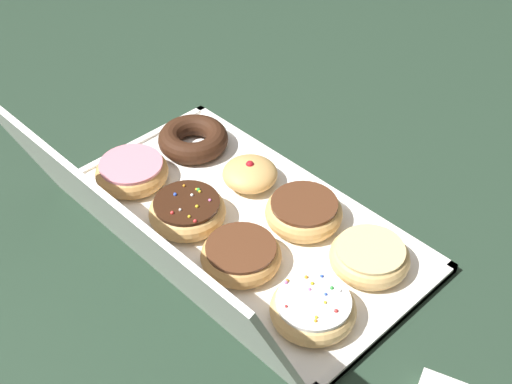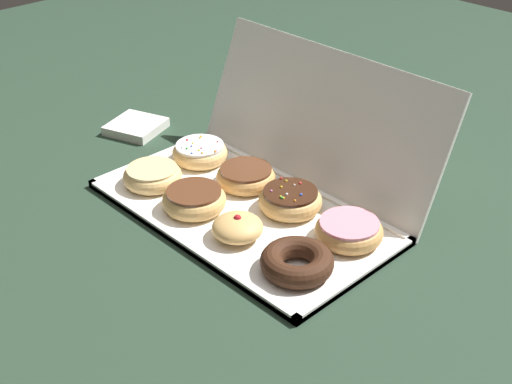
{
  "view_description": "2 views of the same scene",
  "coord_description": "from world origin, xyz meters",
  "px_view_note": "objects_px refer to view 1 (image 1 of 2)",
  "views": [
    {
      "loc": [
        -0.57,
        0.53,
        0.75
      ],
      "look_at": [
        0.01,
        -0.03,
        0.05
      ],
      "focal_mm": 48.94,
      "sensor_mm": 36.0,
      "label": 1
    },
    {
      "loc": [
        0.8,
        -0.74,
        0.71
      ],
      "look_at": [
        0.04,
        0.0,
        0.06
      ],
      "focal_mm": 49.29,
      "sensor_mm": 36.0,
      "label": 2
    }
  ],
  "objects_px": {
    "chocolate_frosted_donut_1": "(304,212)",
    "chocolate_cake_ring_donut_3": "(193,139)",
    "sprinkle_donut_6": "(187,211)",
    "chocolate_frosted_donut_5": "(241,255)",
    "pink_frosted_donut_7": "(132,171)",
    "jelly_filled_donut_2": "(250,174)",
    "sprinkle_donut_4": "(313,309)",
    "glazed_ring_donut_0": "(370,256)",
    "donut_box": "(246,223)"
  },
  "relations": [
    {
      "from": "sprinkle_donut_4",
      "to": "donut_box",
      "type": "bearing_deg",
      "value": -18.7
    },
    {
      "from": "chocolate_cake_ring_donut_3",
      "to": "sprinkle_donut_4",
      "type": "xyz_separation_m",
      "value": [
        -0.39,
        0.13,
        0.0
      ]
    },
    {
      "from": "jelly_filled_donut_2",
      "to": "sprinkle_donut_6",
      "type": "relative_size",
      "value": 0.76
    },
    {
      "from": "chocolate_frosted_donut_5",
      "to": "sprinkle_donut_6",
      "type": "distance_m",
      "value": 0.12
    },
    {
      "from": "pink_frosted_donut_7",
      "to": "sprinkle_donut_4",
      "type": "bearing_deg",
      "value": -179.93
    },
    {
      "from": "glazed_ring_donut_0",
      "to": "pink_frosted_donut_7",
      "type": "bearing_deg",
      "value": 18.31
    },
    {
      "from": "donut_box",
      "to": "glazed_ring_donut_0",
      "type": "height_order",
      "value": "glazed_ring_donut_0"
    },
    {
      "from": "chocolate_frosted_donut_1",
      "to": "sprinkle_donut_4",
      "type": "distance_m",
      "value": 0.19
    },
    {
      "from": "chocolate_cake_ring_donut_3",
      "to": "chocolate_frosted_donut_5",
      "type": "height_order",
      "value": "chocolate_cake_ring_donut_3"
    },
    {
      "from": "sprinkle_donut_6",
      "to": "chocolate_frosted_donut_5",
      "type": "bearing_deg",
      "value": 178.52
    },
    {
      "from": "sprinkle_donut_4",
      "to": "pink_frosted_donut_7",
      "type": "bearing_deg",
      "value": 0.07
    },
    {
      "from": "sprinkle_donut_6",
      "to": "chocolate_cake_ring_donut_3",
      "type": "bearing_deg",
      "value": -42.97
    },
    {
      "from": "chocolate_cake_ring_donut_3",
      "to": "sprinkle_donut_4",
      "type": "relative_size",
      "value": 1.05
    },
    {
      "from": "chocolate_frosted_donut_5",
      "to": "sprinkle_donut_4",
      "type": "bearing_deg",
      "value": -179.6
    },
    {
      "from": "donut_box",
      "to": "chocolate_frosted_donut_1",
      "type": "xyz_separation_m",
      "value": [
        -0.06,
        -0.06,
        0.03
      ]
    },
    {
      "from": "glazed_ring_donut_0",
      "to": "sprinkle_donut_6",
      "type": "xyz_separation_m",
      "value": [
        0.25,
        0.13,
        0.0
      ]
    },
    {
      "from": "chocolate_frosted_donut_1",
      "to": "pink_frosted_donut_7",
      "type": "relative_size",
      "value": 1.0
    },
    {
      "from": "donut_box",
      "to": "chocolate_frosted_donut_5",
      "type": "xyz_separation_m",
      "value": [
        -0.06,
        0.07,
        0.02
      ]
    },
    {
      "from": "jelly_filled_donut_2",
      "to": "sprinkle_donut_6",
      "type": "distance_m",
      "value": 0.13
    },
    {
      "from": "jelly_filled_donut_2",
      "to": "sprinkle_donut_4",
      "type": "distance_m",
      "value": 0.29
    },
    {
      "from": "chocolate_frosted_donut_5",
      "to": "pink_frosted_donut_7",
      "type": "distance_m",
      "value": 0.26
    },
    {
      "from": "donut_box",
      "to": "pink_frosted_donut_7",
      "type": "xyz_separation_m",
      "value": [
        0.2,
        0.07,
        0.02
      ]
    },
    {
      "from": "glazed_ring_donut_0",
      "to": "sprinkle_donut_6",
      "type": "relative_size",
      "value": 0.98
    },
    {
      "from": "sprinkle_donut_4",
      "to": "sprinkle_donut_6",
      "type": "height_order",
      "value": "sprinkle_donut_6"
    },
    {
      "from": "donut_box",
      "to": "sprinkle_donut_6",
      "type": "distance_m",
      "value": 0.09
    },
    {
      "from": "chocolate_cake_ring_donut_3",
      "to": "pink_frosted_donut_7",
      "type": "height_order",
      "value": "same"
    },
    {
      "from": "donut_box",
      "to": "chocolate_cake_ring_donut_3",
      "type": "distance_m",
      "value": 0.21
    },
    {
      "from": "chocolate_frosted_donut_5",
      "to": "chocolate_cake_ring_donut_3",
      "type": "bearing_deg",
      "value": -26.64
    },
    {
      "from": "glazed_ring_donut_0",
      "to": "chocolate_frosted_donut_5",
      "type": "distance_m",
      "value": 0.18
    },
    {
      "from": "chocolate_frosted_donut_1",
      "to": "chocolate_frosted_donut_5",
      "type": "height_order",
      "value": "chocolate_frosted_donut_1"
    },
    {
      "from": "glazed_ring_donut_0",
      "to": "chocolate_cake_ring_donut_3",
      "type": "distance_m",
      "value": 0.39
    },
    {
      "from": "pink_frosted_donut_7",
      "to": "chocolate_frosted_donut_5",
      "type": "bearing_deg",
      "value": 179.89
    },
    {
      "from": "donut_box",
      "to": "pink_frosted_donut_7",
      "type": "bearing_deg",
      "value": 18.82
    },
    {
      "from": "jelly_filled_donut_2",
      "to": "pink_frosted_donut_7",
      "type": "bearing_deg",
      "value": 43.72
    },
    {
      "from": "sprinkle_donut_6",
      "to": "pink_frosted_donut_7",
      "type": "xyz_separation_m",
      "value": [
        0.14,
        0.0,
        -0.0
      ]
    },
    {
      "from": "glazed_ring_donut_0",
      "to": "chocolate_frosted_donut_1",
      "type": "relative_size",
      "value": 0.97
    },
    {
      "from": "chocolate_frosted_donut_1",
      "to": "chocolate_cake_ring_donut_3",
      "type": "bearing_deg",
      "value": -0.11
    },
    {
      "from": "chocolate_cake_ring_donut_3",
      "to": "donut_box",
      "type": "bearing_deg",
      "value": 162.7
    },
    {
      "from": "donut_box",
      "to": "chocolate_cake_ring_donut_3",
      "type": "height_order",
      "value": "chocolate_cake_ring_donut_3"
    },
    {
      "from": "jelly_filled_donut_2",
      "to": "donut_box",
      "type": "bearing_deg",
      "value": 132.51
    },
    {
      "from": "chocolate_cake_ring_donut_3",
      "to": "sprinkle_donut_4",
      "type": "height_order",
      "value": "sprinkle_donut_4"
    },
    {
      "from": "sprinkle_donut_4",
      "to": "pink_frosted_donut_7",
      "type": "relative_size",
      "value": 0.97
    },
    {
      "from": "pink_frosted_donut_7",
      "to": "sprinkle_donut_6",
      "type": "bearing_deg",
      "value": -178.88
    },
    {
      "from": "chocolate_cake_ring_donut_3",
      "to": "sprinkle_donut_6",
      "type": "distance_m",
      "value": 0.18
    },
    {
      "from": "donut_box",
      "to": "chocolate_cake_ring_donut_3",
      "type": "bearing_deg",
      "value": -17.3
    },
    {
      "from": "chocolate_frosted_donut_1",
      "to": "chocolate_cake_ring_donut_3",
      "type": "relative_size",
      "value": 0.98
    },
    {
      "from": "chocolate_frosted_donut_1",
      "to": "pink_frosted_donut_7",
      "type": "xyz_separation_m",
      "value": [
        0.26,
        0.13,
        -0.0
      ]
    },
    {
      "from": "donut_box",
      "to": "chocolate_frosted_donut_5",
      "type": "relative_size",
      "value": 4.84
    },
    {
      "from": "donut_box",
      "to": "sprinkle_donut_6",
      "type": "xyz_separation_m",
      "value": [
        0.06,
        0.06,
        0.03
      ]
    },
    {
      "from": "sprinkle_donut_6",
      "to": "sprinkle_donut_4",
      "type": "bearing_deg",
      "value": 179.51
    }
  ]
}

